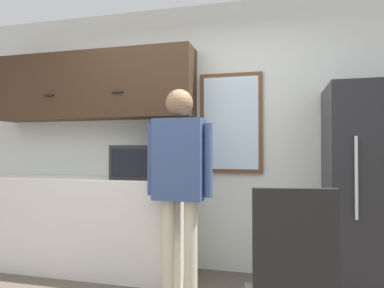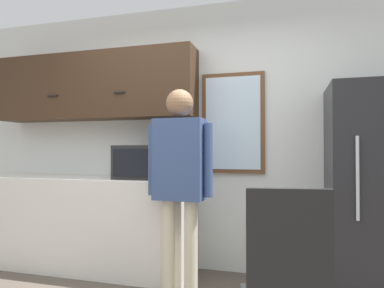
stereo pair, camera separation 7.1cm
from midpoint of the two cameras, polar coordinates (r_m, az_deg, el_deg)
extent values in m
cube|color=silver|center=(3.54, 1.54, 1.31)|extent=(6.00, 0.06, 2.70)
cube|color=silver|center=(3.74, -16.59, -12.41)|extent=(2.22, 0.60, 0.93)
cube|color=#3D2819|center=(3.83, -15.44, 9.14)|extent=(2.22, 0.34, 0.70)
cube|color=black|center=(3.89, -21.78, 7.47)|extent=(0.12, 0.01, 0.01)
cube|color=black|center=(3.47, -11.45, 8.43)|extent=(0.12, 0.01, 0.01)
cube|color=#232326|center=(3.34, -7.12, -3.00)|extent=(0.54, 0.39, 0.32)
cube|color=black|center=(3.17, -9.34, -3.11)|extent=(0.38, 0.01, 0.25)
cube|color=#B2B2B2|center=(3.07, -4.67, -3.19)|extent=(0.08, 0.01, 0.26)
cylinder|color=beige|center=(2.96, -3.24, -16.86)|extent=(0.11, 0.11, 0.80)
cylinder|color=beige|center=(2.90, 0.56, -17.20)|extent=(0.11, 0.11, 0.80)
cube|color=#384C7A|center=(2.81, -1.36, -2.54)|extent=(0.41, 0.23, 0.66)
sphere|color=#8C6647|center=(2.84, -1.35, 6.83)|extent=(0.23, 0.23, 0.23)
cylinder|color=#384C7A|center=(2.90, -5.93, -2.59)|extent=(0.07, 0.07, 0.59)
cylinder|color=#384C7A|center=(2.74, 3.48, -2.69)|extent=(0.07, 0.07, 0.59)
cube|color=#232326|center=(3.15, 28.95, -7.08)|extent=(0.72, 0.67, 1.74)
cylinder|color=silver|center=(2.75, 26.56, -5.10)|extent=(0.02, 0.02, 0.61)
cube|color=black|center=(1.67, 17.11, -17.09)|extent=(0.38, 0.10, 0.58)
cube|color=brown|center=(3.43, 7.42, 3.48)|extent=(0.62, 0.04, 1.00)
cube|color=silver|center=(3.41, 7.37, 3.51)|extent=(0.54, 0.01, 0.92)
camera|label=1|loc=(0.04, -89.25, -0.01)|focal=32.00mm
camera|label=2|loc=(0.04, 90.75, 0.01)|focal=32.00mm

